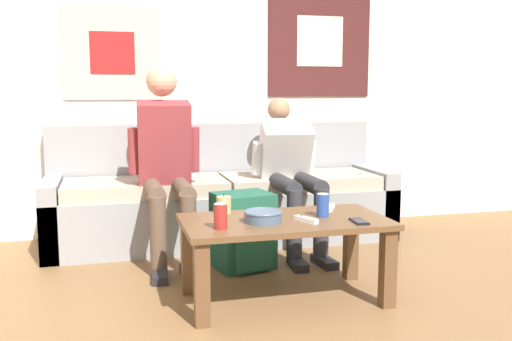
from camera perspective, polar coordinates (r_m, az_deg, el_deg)
name	(u,v)px	position (r m, az deg, el deg)	size (l,w,h in m)	color
wall_back	(214,67)	(4.50, -4.20, 10.26)	(10.00, 0.07, 2.55)	white
couch	(222,201)	(4.22, -3.40, -3.10)	(2.49, 0.72, 0.85)	gray
coffee_table	(285,234)	(2.99, 2.90, -6.39)	(1.06, 0.57, 0.44)	brown
person_seated_adult	(166,156)	(3.72, -9.01, 1.40)	(0.47, 0.81, 1.26)	brown
person_seated_teen	(290,167)	(3.93, 3.46, 0.31)	(0.47, 0.92, 1.05)	#2D2D33
backpack	(244,233)	(3.55, -1.22, -6.23)	(0.39, 0.37, 0.47)	#1E5642
ceramic_bowl	(263,216)	(2.89, 0.70, -4.54)	(0.20, 0.20, 0.06)	#475B75
pillar_candle	(224,205)	(3.10, -3.24, -3.46)	(0.08, 0.08, 0.11)	tan
drink_can_blue	(323,205)	(3.03, 6.69, -3.47)	(0.07, 0.07, 0.12)	#28479E
drink_can_red	(220,216)	(2.75, -3.57, -4.59)	(0.07, 0.07, 0.12)	maroon
game_controller_near_left	(330,207)	(3.22, 7.46, -3.68)	(0.10, 0.14, 0.03)	white
game_controller_near_right	(306,220)	(2.91, 5.01, -4.91)	(0.10, 0.14, 0.03)	white
cell_phone	(359,221)	(2.94, 10.29, -5.01)	(0.08, 0.14, 0.01)	black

